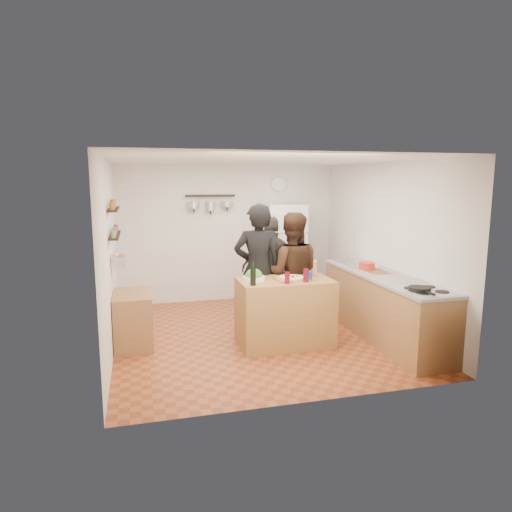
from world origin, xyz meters
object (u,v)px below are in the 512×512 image
object	(u,v)px
salad_bowl	(254,278)
wall_clock	(279,184)
counter_run	(383,307)
salt_canister	(309,276)
person_left	(258,270)
red_bowl	(367,266)
person_back	(272,269)
side_table	(133,320)
skillet	(419,289)
fridge	(283,253)
prep_island	(285,312)
person_center	(291,273)
pepper_mill	(315,270)
wine_bottle	(253,277)

from	to	relation	value
salad_bowl	wall_clock	world-z (taller)	wall_clock
counter_run	salt_canister	bearing A→B (deg)	-178.34
person_left	red_bowl	bearing A→B (deg)	-167.51
person_back	side_table	size ratio (longest dim) A/B	2.08
salt_canister	wall_clock	size ratio (longest dim) A/B	0.41
skillet	side_table	bearing A→B (deg)	155.47
person_back	fridge	size ratio (longest dim) A/B	0.92
prep_island	salad_bowl	world-z (taller)	salad_bowl
person_center	salad_bowl	bearing A→B (deg)	48.76
salad_bowl	fridge	size ratio (longest dim) A/B	0.16
salt_canister	skillet	size ratio (longest dim) A/B	0.48
pepper_mill	salt_canister	bearing A→B (deg)	-131.42
red_bowl	salad_bowl	bearing A→B (deg)	-170.74
pepper_mill	counter_run	size ratio (longest dim) A/B	0.07
person_center	person_left	bearing A→B (deg)	15.52
side_table	pepper_mill	bearing A→B (deg)	-9.79
red_bowl	person_back	bearing A→B (deg)	148.52
person_center	counter_run	world-z (taller)	person_center
salt_canister	red_bowl	distance (m)	1.19
salad_bowl	person_back	size ratio (longest dim) A/B	0.17
pepper_mill	red_bowl	distance (m)	0.99
counter_run	side_table	world-z (taller)	counter_run
wine_bottle	salt_canister	distance (m)	0.81
salad_bowl	red_bowl	xyz separation A→B (m)	(1.81, 0.30, 0.03)
red_bowl	side_table	bearing A→B (deg)	177.85
salt_canister	skillet	world-z (taller)	salt_canister
person_center	side_table	bearing A→B (deg)	16.78
salt_canister	skillet	distance (m)	1.40
salt_canister	counter_run	bearing A→B (deg)	1.66
counter_run	red_bowl	size ratio (longest dim) A/B	11.01
salt_canister	wall_clock	world-z (taller)	wall_clock
counter_run	person_back	bearing A→B (deg)	137.30
prep_island	pepper_mill	bearing A→B (deg)	6.34
salt_canister	person_center	size ratio (longest dim) A/B	0.07
person_left	side_table	distance (m)	1.85
wine_bottle	red_bowl	bearing A→B (deg)	16.64
wine_bottle	salt_canister	xyz separation A→B (m)	(0.80, 0.10, -0.05)
pepper_mill	fridge	xyz separation A→B (m)	(0.24, 2.16, -0.11)
person_center	skillet	distance (m)	1.87
salt_canister	counter_run	size ratio (longest dim) A/B	0.05
salad_bowl	salt_canister	xyz separation A→B (m)	(0.72, -0.17, 0.03)
person_left	fridge	xyz separation A→B (m)	(0.94, 1.74, -0.06)
person_left	person_center	xyz separation A→B (m)	(0.49, -0.01, -0.07)
person_center	skillet	xyz separation A→B (m)	(1.10, -1.51, 0.06)
salt_canister	person_left	bearing A→B (deg)	132.85
wine_bottle	person_left	bearing A→B (deg)	70.10
prep_island	wine_bottle	distance (m)	0.79
counter_run	wall_clock	bearing A→B (deg)	105.92
salad_bowl	pepper_mill	xyz separation A→B (m)	(0.87, 0.00, 0.07)
person_back	person_left	bearing A→B (deg)	79.61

